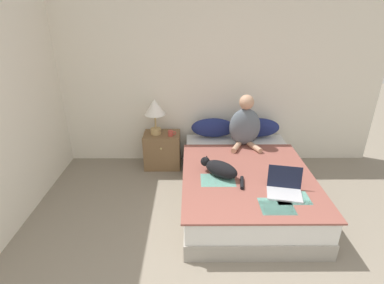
{
  "coord_description": "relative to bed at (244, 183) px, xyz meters",
  "views": [
    {
      "loc": [
        -0.18,
        -1.06,
        2.17
      ],
      "look_at": [
        -0.17,
        1.96,
        0.8
      ],
      "focal_mm": 28.0,
      "sensor_mm": 36.0,
      "label": 1
    }
  ],
  "objects": [
    {
      "name": "coffee_mug",
      "position": [
        -0.92,
        0.77,
        0.33
      ],
      "size": [
        0.12,
        0.07,
        0.08
      ],
      "color": "#B24238",
      "rests_on": "nightstand"
    },
    {
      "name": "wall_back",
      "position": [
        -0.46,
        1.1,
        1.05
      ],
      "size": [
        5.03,
        0.05,
        2.55
      ],
      "color": "silver",
      "rests_on": "ground_plane"
    },
    {
      "name": "nightstand",
      "position": [
        -1.05,
        0.84,
        0.04
      ],
      "size": [
        0.51,
        0.39,
        0.52
      ],
      "color": "brown",
      "rests_on": "ground_plane"
    },
    {
      "name": "person_sitting",
      "position": [
        0.08,
        0.62,
        0.51
      ],
      "size": [
        0.41,
        0.4,
        0.7
      ],
      "color": "slate",
      "rests_on": "bed"
    },
    {
      "name": "pillow_near",
      "position": [
        -0.32,
        0.9,
        0.36
      ],
      "size": [
        0.62,
        0.21,
        0.28
      ],
      "color": "navy",
      "rests_on": "bed"
    },
    {
      "name": "cat_tabby",
      "position": [
        -0.32,
        -0.2,
        0.32
      ],
      "size": [
        0.47,
        0.47,
        0.18
      ],
      "rotation": [
        0.0,
        0.0,
        2.47
      ],
      "color": "black",
      "rests_on": "bed"
    },
    {
      "name": "table_lamp",
      "position": [
        -1.13,
        0.84,
        0.66
      ],
      "size": [
        0.29,
        0.29,
        0.51
      ],
      "color": "tan",
      "rests_on": "nightstand"
    },
    {
      "name": "bed",
      "position": [
        0.0,
        0.0,
        0.0
      ],
      "size": [
        1.46,
        2.05,
        0.45
      ],
      "color": "#9E998E",
      "rests_on": "ground_plane"
    },
    {
      "name": "laptop_open",
      "position": [
        0.31,
        -0.53,
        0.28
      ],
      "size": [
        0.39,
        0.35,
        0.25
      ],
      "rotation": [
        0.0,
        0.0,
        -0.2
      ],
      "color": "#B7B7BC",
      "rests_on": "bed"
    },
    {
      "name": "pillow_far",
      "position": [
        0.32,
        0.9,
        0.36
      ],
      "size": [
        0.62,
        0.21,
        0.28
      ],
      "color": "navy",
      "rests_on": "bed"
    }
  ]
}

